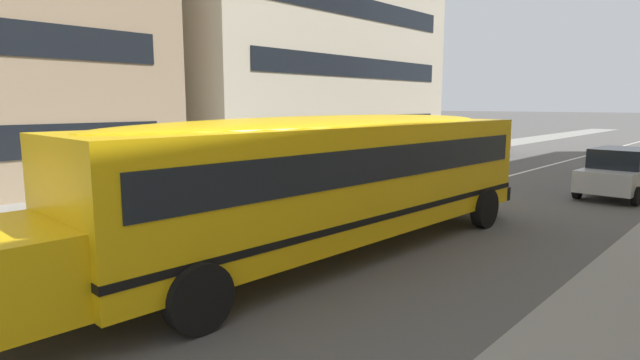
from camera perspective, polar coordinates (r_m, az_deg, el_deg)
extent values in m
plane|color=#54514F|center=(13.96, 3.15, -4.33)|extent=(400.00, 400.00, 0.00)
cube|color=gray|center=(19.54, -14.34, -0.85)|extent=(120.00, 3.00, 0.01)
cube|color=silver|center=(13.96, 3.15, -4.31)|extent=(110.00, 0.16, 0.01)
cube|color=yellow|center=(10.55, 1.99, 0.32)|extent=(11.08, 2.88, 2.20)
cube|color=black|center=(15.24, 16.21, -0.96)|extent=(0.29, 2.51, 0.36)
cube|color=black|center=(10.50, 2.00, 2.46)|extent=(10.42, 2.89, 0.64)
cube|color=black|center=(10.66, 1.97, -3.14)|extent=(11.10, 2.91, 0.12)
ellipsoid|color=yellow|center=(10.44, 2.02, 6.30)|extent=(10.64, 2.66, 0.36)
cylinder|color=red|center=(9.57, -19.00, -1.66)|extent=(0.45, 0.45, 0.03)
cylinder|color=black|center=(7.25, -13.51, -12.80)|extent=(1.01, 0.31, 1.00)
cylinder|color=black|center=(9.36, -21.83, -8.27)|extent=(1.01, 0.31, 1.00)
cylinder|color=black|center=(13.49, 18.06, -3.03)|extent=(1.01, 0.31, 1.00)
cylinder|color=black|center=(14.73, 9.31, -1.76)|extent=(1.01, 0.31, 1.00)
cube|color=#195B66|center=(22.18, 5.01, 2.16)|extent=(3.94, 1.78, 0.70)
cube|color=black|center=(21.99, 4.81, 3.86)|extent=(2.23, 1.61, 0.64)
cylinder|color=black|center=(23.76, 5.19, 1.74)|extent=(0.60, 0.19, 0.60)
cylinder|color=black|center=(22.82, 8.65, 1.39)|extent=(0.60, 0.19, 0.60)
cylinder|color=black|center=(21.72, 1.17, 1.13)|extent=(0.60, 0.19, 0.60)
cylinder|color=black|center=(20.68, 4.79, 0.72)|extent=(0.60, 0.19, 0.60)
cube|color=maroon|center=(27.04, 12.16, 3.15)|extent=(3.95, 1.82, 0.70)
cube|color=black|center=(26.86, 12.04, 4.55)|extent=(2.25, 1.63, 0.64)
cylinder|color=black|center=(28.61, 12.08, 2.74)|extent=(0.61, 0.20, 0.60)
cylinder|color=black|center=(27.76, 15.05, 2.46)|extent=(0.61, 0.20, 0.60)
cylinder|color=black|center=(26.46, 9.08, 2.36)|extent=(0.61, 0.20, 0.60)
cylinder|color=black|center=(25.53, 12.21, 2.05)|extent=(0.61, 0.20, 0.60)
cube|color=#B7BABF|center=(19.76, 30.61, 0.21)|extent=(3.98, 1.88, 0.70)
cube|color=black|center=(19.84, 30.87, 2.17)|extent=(2.27, 1.66, 0.64)
cylinder|color=black|center=(18.37, 32.07, -1.56)|extent=(0.61, 0.21, 0.60)
cylinder|color=black|center=(18.80, 27.03, -0.98)|extent=(0.61, 0.21, 0.60)
cylinder|color=black|center=(21.27, 29.21, -0.13)|extent=(0.61, 0.21, 0.60)
cube|color=maroon|center=(32.58, 17.99, 3.82)|extent=(3.93, 1.77, 0.70)
cube|color=black|center=(32.40, 17.93, 4.98)|extent=(2.23, 1.60, 0.64)
cylinder|color=black|center=(34.14, 17.61, 3.44)|extent=(0.60, 0.19, 0.60)
cylinder|color=black|center=(33.44, 20.24, 3.22)|extent=(0.60, 0.19, 0.60)
cylinder|color=black|center=(31.83, 15.57, 3.19)|extent=(0.60, 0.19, 0.60)
cylinder|color=black|center=(31.08, 18.34, 2.94)|extent=(0.60, 0.19, 0.60)
cube|color=black|center=(28.75, 4.43, 6.17)|extent=(15.66, 0.04, 1.10)
cube|color=black|center=(28.79, 4.50, 12.54)|extent=(15.66, 0.04, 1.10)
cube|color=black|center=(29.19, 4.58, 18.82)|extent=(15.66, 0.04, 1.10)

